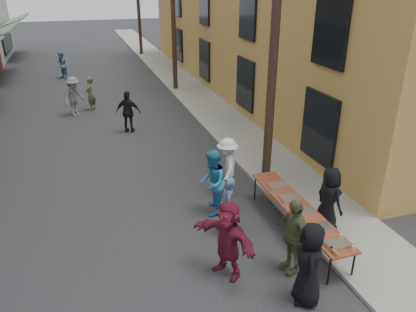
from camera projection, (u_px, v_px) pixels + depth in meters
ground at (147, 267)px, 8.99m from camera, size 120.00×120.00×0.00m
sidewalk at (187, 88)px, 23.44m from camera, size 2.20×60.00×0.10m
utility_pole_near at (275, 34)px, 11.00m from camera, size 0.26×0.26×9.00m
utility_pole_mid at (173, 7)px, 21.45m from camera, size 0.26×0.26×9.00m
serving_table at (298, 208)px, 9.93m from camera, size 0.70×4.00×0.75m
catering_tray_sausage at (338, 244)px, 8.46m from camera, size 0.50×0.33×0.08m
catering_tray_foil_b at (321, 228)px, 9.03m from camera, size 0.50×0.33×0.08m
catering_tray_buns at (304, 212)px, 9.64m from camera, size 0.50×0.33×0.08m
catering_tray_foil_d at (290, 198)px, 10.25m from camera, size 0.50×0.33×0.08m
catering_tray_buns_end at (278, 186)px, 10.86m from camera, size 0.50×0.33×0.08m
condiment_jar_a at (337, 255)px, 8.14m from camera, size 0.07×0.07×0.08m
condiment_jar_b at (334, 252)px, 8.23m from camera, size 0.07×0.07×0.08m
condiment_jar_c at (331, 249)px, 8.31m from camera, size 0.07×0.07×0.08m
cup_stack at (353, 249)px, 8.29m from camera, size 0.08×0.08×0.12m
guest_front_a at (309, 264)px, 7.74m from camera, size 0.85×1.01×1.75m
guest_front_b at (227, 206)px, 9.94m from camera, size 0.51×0.64×1.52m
guest_front_c at (212, 183)px, 10.73m from camera, size 0.98×1.08×1.83m
guest_front_d at (227, 166)px, 11.78m from camera, size 1.03×1.28×1.73m
guest_front_e at (293, 236)px, 8.57m from camera, size 0.59×1.09×1.77m
guest_queue_back at (228, 239)px, 8.48m from camera, size 1.23×1.69×1.77m
server at (329, 199)px, 9.95m from camera, size 0.63×0.87×1.64m
passerby_left at (74, 96)px, 18.58m from camera, size 1.29×1.31×1.81m
passerby_mid at (128, 112)px, 16.57m from camera, size 1.10×0.79×1.73m
passerby_right at (91, 94)px, 19.38m from camera, size 0.60×0.70×1.63m
passerby_far at (62, 65)px, 25.46m from camera, size 1.00×1.04×1.69m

